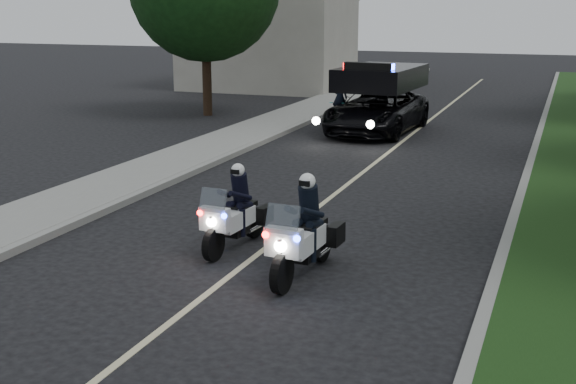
% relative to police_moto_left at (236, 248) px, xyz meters
% --- Properties ---
extents(ground, '(120.00, 120.00, 0.00)m').
position_rel_police_moto_left_xyz_m(ground, '(0.52, -0.86, 0.00)').
color(ground, black).
rests_on(ground, ground).
extents(curb_right, '(0.20, 60.00, 0.15)m').
position_rel_police_moto_left_xyz_m(curb_right, '(4.62, 9.14, 0.07)').
color(curb_right, gray).
rests_on(curb_right, ground).
extents(grass_verge, '(1.20, 60.00, 0.16)m').
position_rel_police_moto_left_xyz_m(grass_verge, '(5.32, 9.14, 0.08)').
color(grass_verge, '#193814').
rests_on(grass_verge, ground).
extents(curb_left, '(0.20, 60.00, 0.15)m').
position_rel_police_moto_left_xyz_m(curb_left, '(-3.58, 9.14, 0.07)').
color(curb_left, gray).
rests_on(curb_left, ground).
extents(sidewalk_left, '(2.00, 60.00, 0.16)m').
position_rel_police_moto_left_xyz_m(sidewalk_left, '(-4.68, 9.14, 0.08)').
color(sidewalk_left, gray).
rests_on(sidewalk_left, ground).
extents(building_far, '(8.00, 6.00, 7.00)m').
position_rel_police_moto_left_xyz_m(building_far, '(-9.48, 25.14, 3.50)').
color(building_far, '#A8A396').
rests_on(building_far, ground).
extents(lane_marking, '(0.12, 50.00, 0.01)m').
position_rel_police_moto_left_xyz_m(lane_marking, '(0.52, 9.14, 0.00)').
color(lane_marking, '#BFB78C').
rests_on(lane_marking, ground).
extents(police_moto_left, '(0.79, 1.88, 1.56)m').
position_rel_police_moto_left_xyz_m(police_moto_left, '(0.00, 0.00, 0.00)').
color(police_moto_left, white).
rests_on(police_moto_left, ground).
extents(police_moto_right, '(0.82, 2.04, 1.70)m').
position_rel_police_moto_left_xyz_m(police_moto_right, '(1.63, -0.92, 0.00)').
color(police_moto_right, silver).
rests_on(police_moto_right, ground).
extents(police_suv, '(2.86, 5.58, 2.64)m').
position_rel_police_moto_left_xyz_m(police_suv, '(-0.72, 13.38, 0.00)').
color(police_suv, black).
rests_on(police_suv, ground).
extents(bicycle, '(0.71, 1.69, 0.86)m').
position_rel_police_moto_left_xyz_m(bicycle, '(-2.45, 14.69, 0.00)').
color(bicycle, black).
rests_on(bicycle, ground).
extents(cyclist, '(0.56, 0.38, 1.56)m').
position_rel_police_moto_left_xyz_m(cyclist, '(-2.45, 14.69, 0.00)').
color(cyclist, black).
rests_on(cyclist, ground).
extents(tree_left_near, '(6.20, 6.20, 9.75)m').
position_rel_police_moto_left_xyz_m(tree_left_near, '(-8.05, 15.08, 0.00)').
color(tree_left_near, '#123712').
rests_on(tree_left_near, ground).
extents(tree_left_far, '(9.85, 9.85, 12.44)m').
position_rel_police_moto_left_xyz_m(tree_left_far, '(-8.99, 28.91, 0.00)').
color(tree_left_far, black).
rests_on(tree_left_far, ground).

